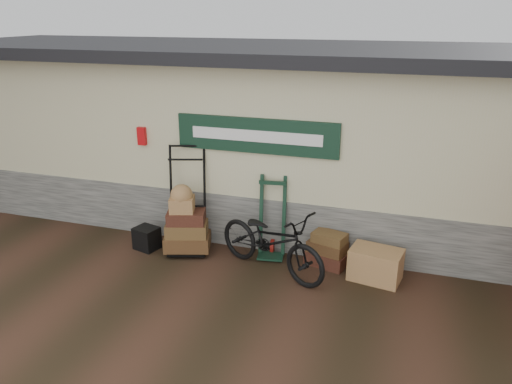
% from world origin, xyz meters
% --- Properties ---
extents(ground, '(80.00, 80.00, 0.00)m').
position_xyz_m(ground, '(0.00, 0.00, 0.00)').
color(ground, black).
rests_on(ground, ground).
extents(station_building, '(14.40, 4.10, 3.20)m').
position_xyz_m(station_building, '(-0.01, 2.74, 1.61)').
color(station_building, '#4C4C47').
rests_on(station_building, ground).
extents(porter_trolley, '(1.04, 0.89, 1.77)m').
position_xyz_m(porter_trolley, '(-1.39, 0.70, 0.88)').
color(porter_trolley, black).
rests_on(porter_trolley, ground).
extents(green_barrow, '(0.53, 0.47, 1.33)m').
position_xyz_m(green_barrow, '(0.01, 0.85, 0.67)').
color(green_barrow, black).
rests_on(green_barrow, ground).
extents(suitcase_stack, '(0.71, 0.55, 0.55)m').
position_xyz_m(suitcase_stack, '(0.92, 0.81, 0.28)').
color(suitcase_stack, '#3E1D13').
rests_on(suitcase_stack, ground).
extents(wicker_hamper, '(0.81, 0.60, 0.48)m').
position_xyz_m(wicker_hamper, '(1.68, 0.57, 0.24)').
color(wicker_hamper, olive).
rests_on(wicker_hamper, ground).
extents(black_trunk, '(0.45, 0.41, 0.38)m').
position_xyz_m(black_trunk, '(-2.06, 0.45, 0.19)').
color(black_trunk, black).
rests_on(black_trunk, ground).
extents(bicycle, '(1.45, 2.09, 1.15)m').
position_xyz_m(bicycle, '(0.15, 0.32, 0.58)').
color(bicycle, black).
rests_on(bicycle, ground).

